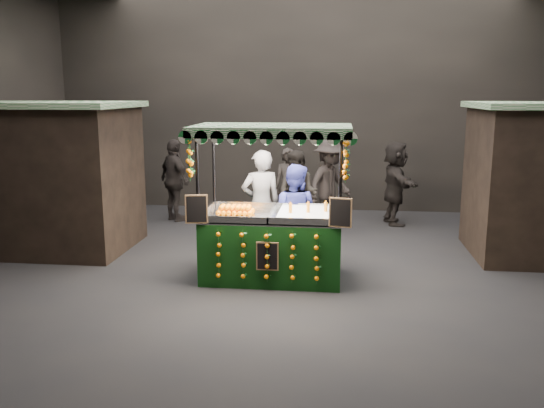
# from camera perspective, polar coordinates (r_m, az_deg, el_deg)

# --- Properties ---
(ground) EXTENTS (12.00, 12.00, 0.00)m
(ground) POSITION_cam_1_polar(r_m,az_deg,el_deg) (8.92, 1.96, -6.94)
(ground) COLOR black
(ground) RESTS_ON ground
(market_hall) EXTENTS (12.10, 10.10, 5.05)m
(market_hall) POSITION_cam_1_polar(r_m,az_deg,el_deg) (8.50, 2.11, 15.27)
(market_hall) COLOR black
(market_hall) RESTS_ON ground
(neighbour_stall_left) EXTENTS (3.00, 2.20, 2.60)m
(neighbour_stall_left) POSITION_cam_1_polar(r_m,az_deg,el_deg) (10.84, -21.37, 2.64)
(neighbour_stall_left) COLOR black
(neighbour_stall_left) RESTS_ON ground
(juice_stall) EXTENTS (2.37, 1.39, 2.30)m
(juice_stall) POSITION_cam_1_polar(r_m,az_deg,el_deg) (8.49, 0.09, -2.89)
(juice_stall) COLOR black
(juice_stall) RESTS_ON ground
(vendor_grey) EXTENTS (0.78, 0.64, 1.83)m
(vendor_grey) POSITION_cam_1_polar(r_m,az_deg,el_deg) (9.57, -1.10, -0.03)
(vendor_grey) COLOR slate
(vendor_grey) RESTS_ON ground
(vendor_blue) EXTENTS (0.94, 0.82, 1.64)m
(vendor_blue) POSITION_cam_1_polar(r_m,az_deg,el_deg) (9.21, 2.22, -1.07)
(vendor_blue) COLOR navy
(vendor_blue) RESTS_ON ground
(shopper_0) EXTENTS (0.61, 0.42, 1.62)m
(shopper_0) POSITION_cam_1_polar(r_m,az_deg,el_deg) (11.97, 1.64, 1.73)
(shopper_0) COLOR #2D2825
(shopper_0) RESTS_ON ground
(shopper_1) EXTENTS (0.97, 0.85, 1.68)m
(shopper_1) POSITION_cam_1_polar(r_m,az_deg,el_deg) (10.93, 2.58, 0.97)
(shopper_1) COLOR #282420
(shopper_1) RESTS_ON ground
(shopper_2) EXTENTS (1.05, 1.03, 1.77)m
(shopper_2) POSITION_cam_1_polar(r_m,az_deg,el_deg) (12.50, -9.68, 2.34)
(shopper_2) COLOR #292321
(shopper_2) RESTS_ON ground
(shopper_3) EXTENTS (1.28, 1.37, 1.85)m
(shopper_3) POSITION_cam_1_polar(r_m,az_deg,el_deg) (11.56, 5.81, 1.93)
(shopper_3) COLOR #2E2825
(shopper_3) RESTS_ON ground
(shopper_4) EXTENTS (0.96, 0.69, 1.85)m
(shopper_4) POSITION_cam_1_polar(r_m,az_deg,el_deg) (13.32, -16.27, 2.74)
(shopper_4) COLOR black
(shopper_4) RESTS_ON ground
(shopper_5) EXTENTS (0.79, 1.70, 1.76)m
(shopper_5) POSITION_cam_1_polar(r_m,az_deg,el_deg) (12.29, 12.20, 2.06)
(shopper_5) COLOR black
(shopper_5) RESTS_ON ground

